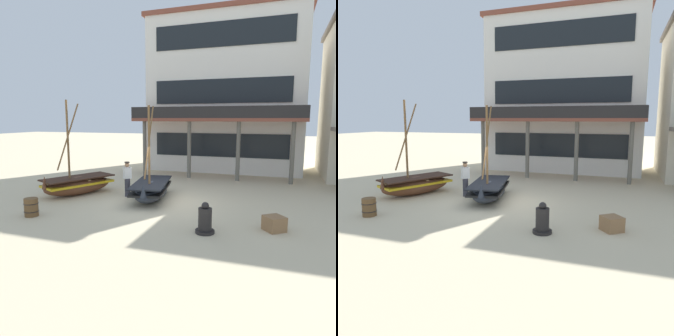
# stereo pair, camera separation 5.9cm
# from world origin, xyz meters

# --- Properties ---
(ground_plane) EXTENTS (120.00, 120.00, 0.00)m
(ground_plane) POSITION_xyz_m (0.00, 0.00, 0.00)
(ground_plane) COLOR beige
(fishing_boat_near_left) EXTENTS (2.74, 3.76, 4.59)m
(fishing_boat_near_left) POSITION_xyz_m (-4.39, 0.03, 0.50)
(fishing_boat_near_left) COLOR brown
(fishing_boat_near_left) RESTS_ON ground
(fishing_boat_centre_large) EXTENTS (2.11, 3.80, 4.31)m
(fishing_boat_centre_large) POSITION_xyz_m (-0.58, 0.31, 0.47)
(fishing_boat_centre_large) COLOR #2D333D
(fishing_boat_centre_large) RESTS_ON ground
(fisherman_by_hull) EXTENTS (0.39, 0.42, 1.68)m
(fisherman_by_hull) POSITION_xyz_m (-1.87, 0.44, 0.83)
(fisherman_by_hull) COLOR #33333D
(fisherman_by_hull) RESTS_ON ground
(capstan_winch) EXTENTS (0.64, 0.64, 1.05)m
(capstan_winch) POSITION_xyz_m (2.77, -3.24, 0.42)
(capstan_winch) COLOR black
(capstan_winch) RESTS_ON ground
(wooden_barrel) EXTENTS (0.56, 0.56, 0.70)m
(wooden_barrel) POSITION_xyz_m (-3.95, -3.64, 0.35)
(wooden_barrel) COLOR brown
(wooden_barrel) RESTS_ON ground
(cargo_crate) EXTENTS (0.85, 0.85, 0.50)m
(cargo_crate) POSITION_xyz_m (4.92, -2.27, 0.25)
(cargo_crate) COLOR olive
(cargo_crate) RESTS_ON ground
(harbor_building_main) EXTENTS (11.03, 8.85, 10.93)m
(harbor_building_main) POSITION_xyz_m (1.10, 11.33, 5.46)
(harbor_building_main) COLOR white
(harbor_building_main) RESTS_ON ground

